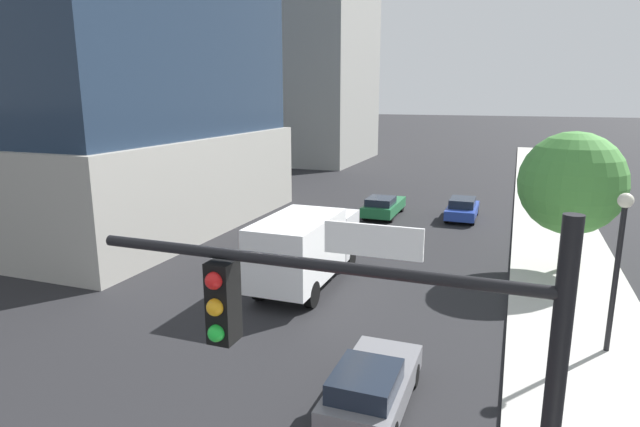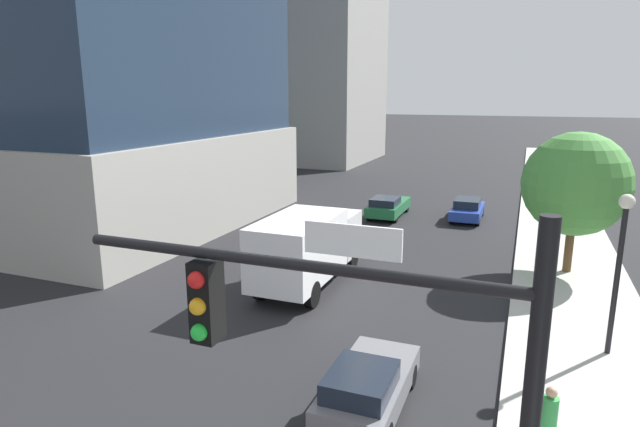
# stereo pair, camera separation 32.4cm
# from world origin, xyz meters

# --- Properties ---
(sidewalk) EXTENTS (4.69, 120.00, 0.15)m
(sidewalk) POSITION_xyz_m (8.04, 20.00, 0.07)
(sidewalk) COLOR #B2AFA8
(sidewalk) RESTS_ON ground
(construction_building) EXTENTS (22.11, 23.41, 36.44)m
(construction_building) POSITION_xyz_m (-18.99, 56.53, 16.02)
(construction_building) COLOR gray
(construction_building) RESTS_ON ground
(traffic_light_pole) EXTENTS (5.63, 0.48, 6.63)m
(traffic_light_pole) POSITION_xyz_m (4.41, 2.12, 4.59)
(traffic_light_pole) COLOR black
(traffic_light_pole) RESTS_ON sidewalk
(street_lamp) EXTENTS (0.44, 0.44, 4.94)m
(street_lamp) POSITION_xyz_m (8.62, 13.87, 3.46)
(street_lamp) COLOR black
(street_lamp) RESTS_ON sidewalk
(street_tree) EXTENTS (4.48, 4.48, 6.19)m
(street_tree) POSITION_xyz_m (7.90, 21.77, 4.09)
(street_tree) COLOR brown
(street_tree) RESTS_ON sidewalk
(car_green) EXTENTS (1.94, 4.75, 1.39)m
(car_green) POSITION_xyz_m (-2.36, 29.92, 0.70)
(car_green) COLOR #1E6638
(car_green) RESTS_ON ground
(car_gray) EXTENTS (1.79, 4.11, 1.43)m
(car_gray) POSITION_xyz_m (2.58, 8.46, 0.71)
(car_gray) COLOR slate
(car_gray) RESTS_ON ground
(car_blue) EXTENTS (1.81, 4.17, 1.38)m
(car_blue) POSITION_xyz_m (2.58, 30.90, 0.70)
(car_blue) COLOR #233D9E
(car_blue) RESTS_ON ground
(box_truck) EXTENTS (2.48, 7.02, 3.09)m
(box_truck) POSITION_xyz_m (-2.36, 16.29, 1.75)
(box_truck) COLOR silver
(box_truck) RESTS_ON ground
(pedestrian_green_shirt) EXTENTS (0.34, 0.34, 1.81)m
(pedestrian_green_shirt) POSITION_xyz_m (6.72, 7.83, 1.08)
(pedestrian_green_shirt) COLOR brown
(pedestrian_green_shirt) RESTS_ON sidewalk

